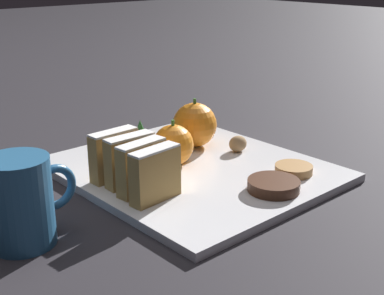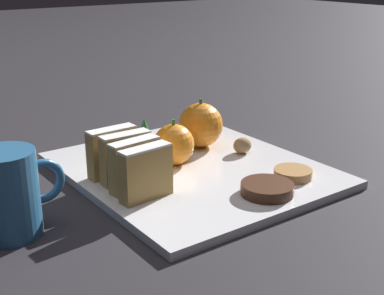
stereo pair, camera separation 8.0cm
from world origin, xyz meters
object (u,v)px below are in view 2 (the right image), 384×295
object	(u,v)px
orange_far	(201,125)
chocolate_cookie	(267,189)
walnut	(242,145)
coffee_mug	(9,193)
orange_near	(174,144)

from	to	relation	value
orange_far	chocolate_cookie	distance (m)	0.22
walnut	orange_far	bearing A→B (deg)	117.25
chocolate_cookie	coffee_mug	size ratio (longest dim) A/B	0.66
orange_far	walnut	size ratio (longest dim) A/B	2.58
orange_near	coffee_mug	size ratio (longest dim) A/B	0.65
orange_far	chocolate_cookie	world-z (taller)	orange_far
orange_far	coffee_mug	size ratio (longest dim) A/B	0.76
walnut	coffee_mug	distance (m)	0.38
orange_far	chocolate_cookie	size ratio (longest dim) A/B	1.14
orange_near	coffee_mug	world-z (taller)	coffee_mug
orange_near	orange_far	distance (m)	0.09
walnut	coffee_mug	xyz separation A→B (m)	(-0.38, -0.03, 0.03)
chocolate_cookie	coffee_mug	xyz separation A→B (m)	(-0.30, 0.11, 0.03)
orange_near	walnut	xyz separation A→B (m)	(0.12, -0.02, -0.02)
chocolate_cookie	orange_far	bearing A→B (deg)	77.72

